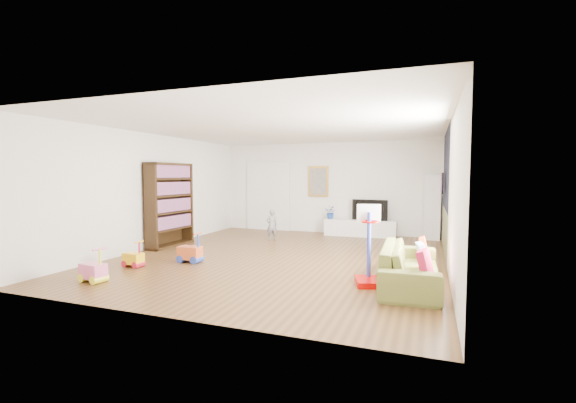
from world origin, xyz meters
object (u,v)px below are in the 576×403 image
(media_console, at_px, (360,228))
(sofa, at_px, (410,265))
(basketball_hoop, at_px, (370,245))
(bookshelf, at_px, (170,205))

(media_console, relative_size, sofa, 0.93)
(basketball_hoop, bearing_deg, sofa, 2.00)
(bookshelf, height_order, sofa, bookshelf)
(media_console, bearing_deg, bookshelf, -143.11)
(media_console, distance_m, basketball_hoop, 5.02)
(sofa, distance_m, basketball_hoop, 0.70)
(media_console, relative_size, bookshelf, 0.99)
(sofa, bearing_deg, media_console, 16.38)
(bookshelf, relative_size, sofa, 0.94)
(sofa, bearing_deg, bookshelf, 72.92)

